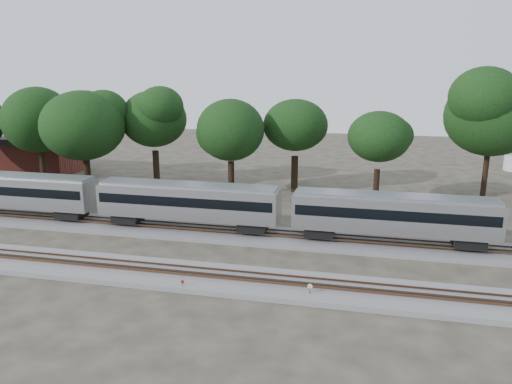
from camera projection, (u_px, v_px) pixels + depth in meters
The scene contains 15 objects.
ground at pixel (179, 257), 41.91m from camera, with size 160.00×160.00×0.00m, color #383328.
track_far at pixel (202, 232), 47.52m from camera, with size 160.00×5.00×0.73m.
track_near at pixel (159, 273), 38.08m from camera, with size 160.00×5.00×0.73m.
train at pixel (395, 213), 43.02m from camera, with size 127.90×3.11×4.59m.
switch_stand_red at pixel (183, 284), 35.43m from camera, with size 0.27×0.05×0.86m.
switch_stand_white at pixel (310, 289), 34.24m from camera, with size 0.35×0.07×1.10m.
switch_lever at pixel (234, 289), 35.54m from camera, with size 0.50×0.30×0.30m, color #512D19.
brick_building at pixel (41, 154), 74.07m from camera, with size 11.09×7.90×5.29m.
tree_1 at pixel (38, 120), 65.20m from camera, with size 8.74×8.74×12.32m.
tree_2 at pixel (83, 126), 59.72m from camera, with size 8.68×8.68×12.24m.
tree_3 at pixel (154, 119), 63.41m from camera, with size 9.06×9.06×12.77m.
tree_4 at pixel (230, 130), 58.31m from camera, with size 8.33×8.33×11.75m.
tree_5 at pixel (295, 125), 61.14m from camera, with size 8.55×8.55×12.06m.
tree_6 at pixel (379, 137), 54.51m from camera, with size 8.13×8.13×11.46m.
tree_7 at pixel (492, 116), 57.95m from camera, with size 9.98×9.98×14.07m.
Camera 1 is at (14.95, -36.83, 15.75)m, focal length 35.00 mm.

